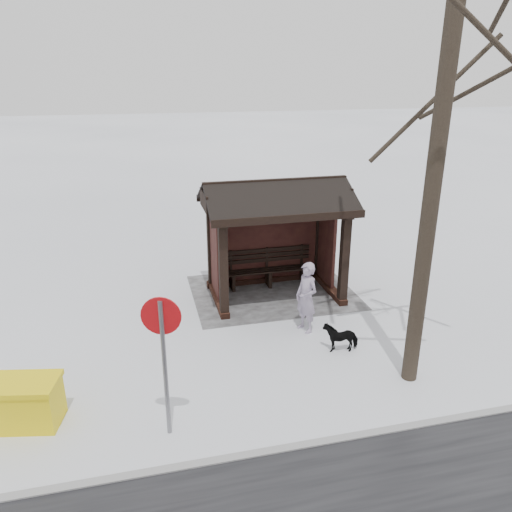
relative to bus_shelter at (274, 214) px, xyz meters
The scene contains 9 objects.
ground 2.17m from the bus_shelter, 90.00° to the left, with size 120.00×120.00×0.00m, color white.
kerb 6.05m from the bus_shelter, 90.00° to the left, with size 120.00×0.15×0.06m, color gray.
trampled_patch 2.16m from the bus_shelter, 90.00° to the right, with size 4.20×3.20×0.02m, color gray.
bus_shelter is the anchor object (origin of this frame).
tree_near 6.10m from the bus_shelter, 108.99° to the left, with size 3.42×3.42×9.03m.
pedestrian 2.52m from the bus_shelter, 94.58° to the left, with size 0.60×0.39×1.63m, color #998CA4.
dog 3.64m from the bus_shelter, 101.33° to the left, with size 0.33×0.72×0.60m, color black.
grit_bin 6.93m from the bus_shelter, 37.18° to the left, with size 1.19×0.92×0.82m.
road_sign 5.74m from the bus_shelter, 57.18° to the left, with size 0.60×0.21×2.42m.
Camera 1 is at (3.30, 11.44, 5.56)m, focal length 35.00 mm.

